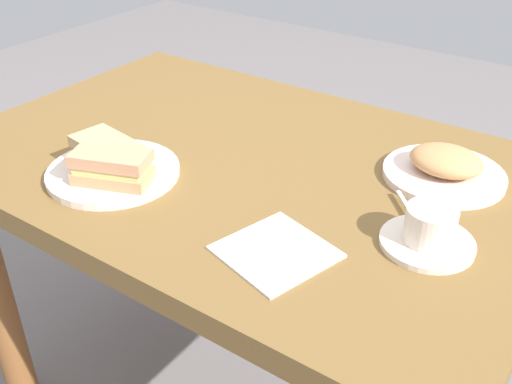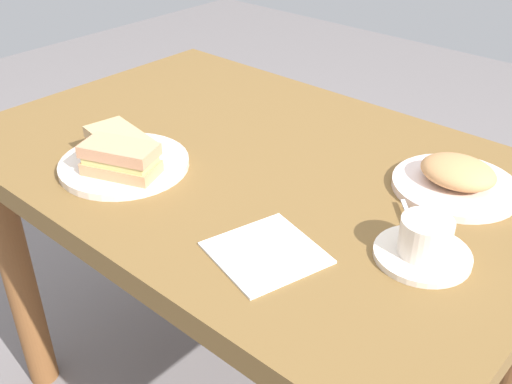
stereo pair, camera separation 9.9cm
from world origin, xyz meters
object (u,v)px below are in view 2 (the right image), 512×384
object	(u,v)px
coffee_saucer	(422,255)
coffee_cup	(426,235)
side_plate	(455,186)
sandwich_plate	(124,164)
napkin	(266,253)
dining_table	(253,211)
sandwich_back	(120,159)
sandwich_front	(121,147)
spoon	(412,222)

from	to	relation	value
coffee_saucer	coffee_cup	world-z (taller)	coffee_cup
coffee_cup	side_plate	xyz separation A→B (m)	(-0.05, 0.21, -0.03)
sandwich_plate	napkin	world-z (taller)	sandwich_plate
dining_table	napkin	xyz separation A→B (m)	(0.22, -0.21, 0.12)
coffee_cup	sandwich_back	bearing A→B (deg)	-163.26
dining_table	sandwich_plate	world-z (taller)	sandwich_plate
coffee_saucer	coffee_cup	distance (m)	0.03
sandwich_front	napkin	world-z (taller)	sandwich_front
sandwich_back	dining_table	bearing A→B (deg)	61.44
dining_table	coffee_cup	bearing A→B (deg)	-9.17
sandwich_front	sandwich_plate	bearing A→B (deg)	-16.14
coffee_saucer	side_plate	distance (m)	0.22
sandwich_plate	spoon	xyz separation A→B (m)	(0.50, 0.18, 0.01)
side_plate	coffee_cup	bearing A→B (deg)	-76.28
sandwich_plate	dining_table	bearing A→B (deg)	50.87
sandwich_back	side_plate	distance (m)	0.59
dining_table	sandwich_front	xyz separation A→B (m)	(-0.16, -0.19, 0.16)
coffee_saucer	spoon	distance (m)	0.07
coffee_cup	napkin	bearing A→B (deg)	-140.23
side_plate	sandwich_plate	bearing A→B (deg)	-145.94
napkin	sandwich_front	bearing A→B (deg)	176.04
dining_table	napkin	world-z (taller)	napkin
coffee_saucer	spoon	size ratio (longest dim) A/B	1.77
dining_table	sandwich_front	bearing A→B (deg)	-130.64
sandwich_back	spoon	world-z (taller)	sandwich_back
dining_table	spoon	world-z (taller)	spoon
side_plate	napkin	distance (m)	0.38
coffee_cup	spoon	size ratio (longest dim) A/B	1.26
side_plate	napkin	xyz separation A→B (m)	(-0.13, -0.36, -0.01)
coffee_saucer	napkin	distance (m)	0.23
coffee_cup	napkin	distance (m)	0.24
dining_table	side_plate	size ratio (longest dim) A/B	5.20
sandwich_front	sandwich_back	size ratio (longest dim) A/B	1.04
sandwich_front	coffee_saucer	xyz separation A→B (m)	(0.56, 0.12, -0.04)
sandwich_back	napkin	xyz separation A→B (m)	(0.34, 0.01, -0.04)
napkin	sandwich_back	bearing A→B (deg)	-178.98
coffee_cup	side_plate	world-z (taller)	coffee_cup
dining_table	side_plate	bearing A→B (deg)	23.23
coffee_saucer	coffee_cup	bearing A→B (deg)	82.98
sandwich_plate	coffee_saucer	xyz separation A→B (m)	(0.55, 0.12, -0.00)
dining_table	sandwich_back	xyz separation A→B (m)	(-0.12, -0.22, 0.16)
sandwich_plate	napkin	distance (m)	0.37
spoon	side_plate	bearing A→B (deg)	90.89
sandwich_plate	side_plate	bearing A→B (deg)	34.06
sandwich_front	side_plate	distance (m)	0.61
dining_table	coffee_saucer	xyz separation A→B (m)	(0.40, -0.07, 0.13)
coffee_saucer	side_plate	bearing A→B (deg)	103.56
sandwich_front	dining_table	bearing A→B (deg)	49.36
sandwich_front	coffee_saucer	bearing A→B (deg)	12.28
dining_table	spoon	distance (m)	0.37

